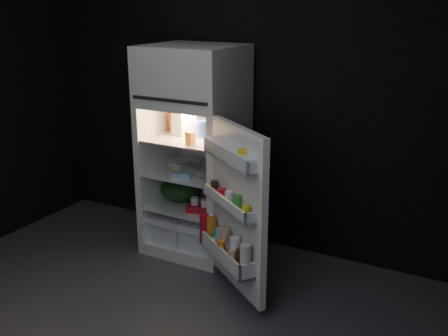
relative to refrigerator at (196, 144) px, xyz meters
The scene contains 17 objects.
floor 1.66m from the refrigerator, 77.40° to the right, with size 4.00×3.40×0.00m, color #49494E.
wall_back 0.62m from the refrigerator, 52.10° to the left, with size 4.00×0.00×2.70m, color black.
refrigerator is the anchor object (origin of this frame).
fridge_door 0.95m from the refrigerator, 41.34° to the right, with size 0.69×0.58×1.22m.
milk_jug 0.22m from the refrigerator, behind, with size 0.16×0.16×0.24m, color white.
mayo_jar 0.16m from the refrigerator, ahead, with size 0.10×0.10×0.14m, color #2138B5.
jam_jar 0.27m from the refrigerator, 17.27° to the right, with size 0.11×0.11×0.13m, color black.
amber_bottle 0.33m from the refrigerator, 167.61° to the left, with size 0.08×0.08×0.22m, color #B2481C.
small_carton 0.29m from the refrigerator, 67.14° to the right, with size 0.07×0.05×0.10m, color orange.
egg_carton 0.24m from the refrigerator, 61.87° to the right, with size 0.29×0.11×0.07m, color gray.
pie 0.25m from the refrigerator, 163.32° to the left, with size 0.29×0.29×0.04m, color tan.
flat_package 0.32m from the refrigerator, 88.52° to the right, with size 0.16×0.08×0.04m, color #7DA6C1.
wrapped_pkg 0.36m from the refrigerator, 31.31° to the left, with size 0.12×0.10×0.05m, color beige.
produce_bag 0.46m from the refrigerator, 169.34° to the right, with size 0.38×0.32×0.20m, color #193815.
yogurt_tray 0.55m from the refrigerator, 48.54° to the right, with size 0.24×0.13×0.05m, color #AF0F21.
small_can_red 0.54m from the refrigerator, 27.03° to the left, with size 0.06×0.06×0.09m, color #AF0F21.
small_can_silver 0.53m from the refrigerator, 28.51° to the left, with size 0.06×0.06×0.09m, color silver.
Camera 1 is at (1.97, -2.34, 2.13)m, focal length 42.00 mm.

